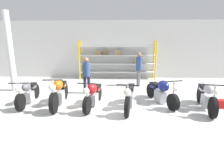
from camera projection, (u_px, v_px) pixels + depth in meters
The scene contains 13 objects.
ground_plane at pixel (112, 105), 6.32m from camera, with size 30.00×30.00×0.00m, color silver.
back_wall at pixel (115, 50), 11.18m from camera, with size 30.00×0.08×3.60m.
shelving_rack at pixel (117, 59), 10.95m from camera, with size 4.78×0.63×2.36m.
support_pillar at pixel (10, 52), 7.94m from camera, with size 0.28×0.28×3.60m.
motorcycle_grey at pixel (28, 93), 6.42m from camera, with size 0.66×1.99×0.94m.
motorcycle_orange at pixel (59, 92), 6.21m from camera, with size 0.62×2.15×1.09m.
motorcycle_red at pixel (93, 94), 6.11m from camera, with size 0.62×1.95×1.00m.
motorcycle_black at pixel (130, 96), 5.91m from camera, with size 0.68×2.03×1.00m.
motorcycle_blue at pixel (161, 92), 6.46m from camera, with size 0.92×2.03×1.00m.
motorcycle_silver at pixel (206, 96), 5.82m from camera, with size 0.64×2.03×1.02m.
person_browsing at pixel (139, 67), 8.99m from camera, with size 0.42×0.42×1.73m.
person_near_rack at pixel (87, 73), 7.67m from camera, with size 0.44×0.44×1.59m.
toolbox at pixel (219, 104), 6.06m from camera, with size 0.44×0.26×0.28m.
Camera 1 is at (0.26, -5.98, 2.18)m, focal length 28.00 mm.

